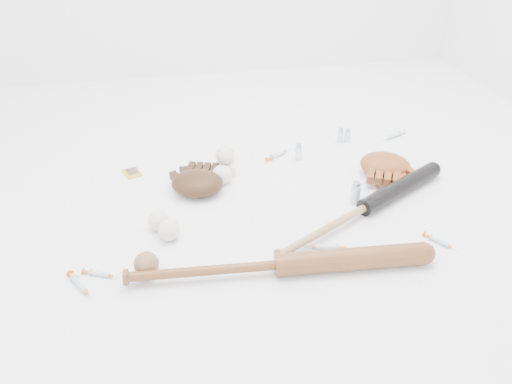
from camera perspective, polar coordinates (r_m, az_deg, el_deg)
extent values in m
plane|color=white|center=(1.87, 1.59, -1.66)|extent=(3.00, 3.00, 0.00)
cube|color=#BB8C22|center=(2.13, -13.98, 2.12)|extent=(0.09, 0.10, 0.00)
cube|color=white|center=(2.07, -3.51, 2.78)|extent=(0.09, 0.09, 0.04)
sphere|color=silver|center=(2.04, -3.57, 4.25)|extent=(0.08, 0.08, 0.08)
sphere|color=silver|center=(1.77, -11.12, -3.19)|extent=(0.07, 0.07, 0.07)
sphere|color=silver|center=(1.99, -3.93, 1.98)|extent=(0.08, 0.08, 0.08)
sphere|color=silver|center=(1.71, -9.92, -4.29)|extent=(0.07, 0.07, 0.07)
sphere|color=brown|center=(1.59, -12.42, -8.03)|extent=(0.08, 0.08, 0.08)
cylinder|color=silver|center=(2.33, 9.61, 6.40)|extent=(0.03, 0.03, 0.07)
cylinder|color=silver|center=(2.35, 10.41, 6.39)|extent=(0.03, 0.03, 0.07)
cylinder|color=silver|center=(2.17, 4.88, 4.61)|extent=(0.03, 0.03, 0.07)
cylinder|color=silver|center=(1.90, 11.30, -0.04)|extent=(0.04, 0.04, 0.09)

